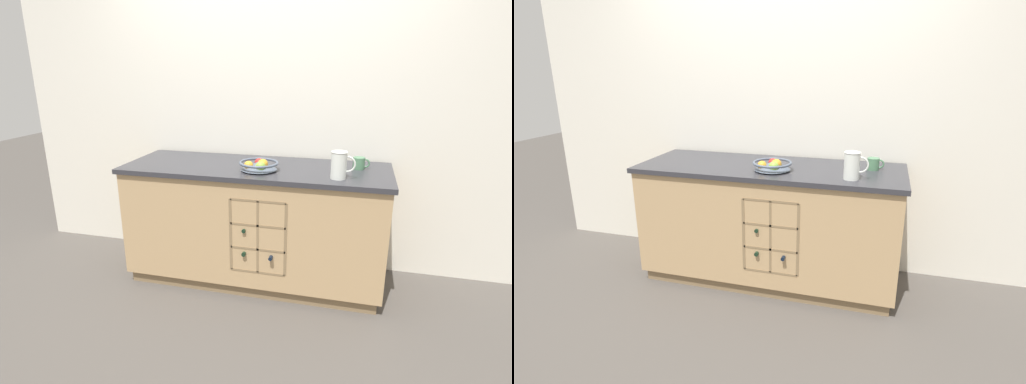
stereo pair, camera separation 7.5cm
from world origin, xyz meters
The scene contains 6 objects.
ground_plane centered at (0.00, 0.00, 0.00)m, with size 14.00×14.00×0.00m, color #4C4742.
back_wall centered at (0.00, 0.41, 1.27)m, with size 4.40×0.06×2.55m, color silver.
kitchen_island centered at (0.00, 0.00, 0.47)m, with size 1.96×0.73×0.92m.
fruit_bowl centered at (0.05, -0.12, 0.96)m, with size 0.28×0.28×0.08m.
white_pitcher centered at (0.61, -0.19, 1.02)m, with size 0.16×0.11×0.18m.
ceramic_mug centered at (0.74, 0.10, 0.96)m, with size 0.12×0.08×0.09m.
Camera 2 is at (0.79, -2.76, 1.64)m, focal length 28.00 mm.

